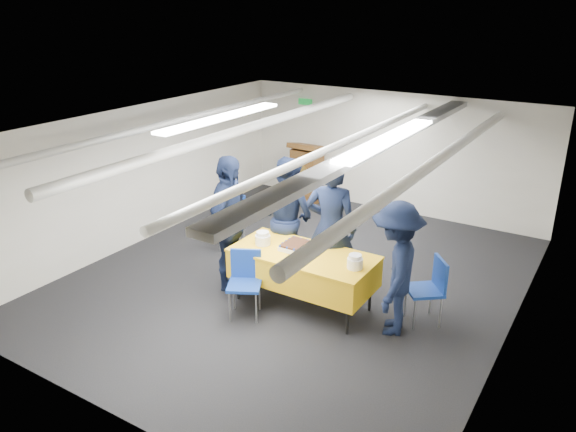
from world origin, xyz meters
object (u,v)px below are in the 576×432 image
(chair_right, at_px, (431,284))
(sailor_c, at_px, (229,224))
(sailor_d, at_px, (395,269))
(podium, at_px, (307,173))
(chair_near, at_px, (245,276))
(serving_table, at_px, (303,267))
(sailor_a, at_px, (331,228))
(sailor_b, at_px, (287,217))
(chair_left, at_px, (233,216))
(sheet_cake, at_px, (301,247))

(chair_right, height_order, sailor_c, sailor_c)
(chair_right, distance_m, sailor_d, 0.63)
(podium, relative_size, chair_near, 1.44)
(serving_table, height_order, sailor_a, sailor_a)
(sailor_c, bearing_deg, sailor_a, -80.17)
(podium, height_order, sailor_b, sailor_b)
(chair_near, height_order, chair_left, same)
(serving_table, height_order, chair_near, chair_near)
(sailor_a, xyz_separation_m, sailor_d, (1.11, -0.43, -0.14))
(sailor_a, height_order, sailor_d, sailor_a)
(serving_table, relative_size, chair_right, 2.20)
(chair_left, bearing_deg, sailor_c, -54.14)
(serving_table, relative_size, sailor_c, 0.98)
(chair_left, relative_size, sailor_b, 0.48)
(sheet_cake, distance_m, sailor_d, 1.33)
(sailor_a, distance_m, sailor_d, 1.19)
(chair_right, height_order, sailor_a, sailor_a)
(sheet_cake, distance_m, sailor_b, 0.87)
(chair_near, xyz_separation_m, sailor_d, (1.79, 0.63, 0.32))
(chair_near, bearing_deg, chair_left, 131.39)
(sailor_a, height_order, sailor_b, sailor_a)
(chair_left, xyz_separation_m, sailor_d, (3.24, -1.02, 0.32))
(serving_table, distance_m, sailor_b, 1.02)
(podium, bearing_deg, serving_table, -60.59)
(serving_table, xyz_separation_m, sailor_b, (-0.67, 0.68, 0.35))
(sailor_b, bearing_deg, sailor_c, 67.27)
(chair_right, bearing_deg, chair_near, -153.30)
(podium, relative_size, sailor_d, 0.74)
(sheet_cake, distance_m, chair_right, 1.73)
(sailor_d, bearing_deg, chair_right, 128.18)
(serving_table, relative_size, podium, 1.52)
(chair_near, bearing_deg, sheet_cake, 54.39)
(podium, relative_size, chair_left, 1.44)
(sailor_a, distance_m, sailor_b, 0.85)
(serving_table, relative_size, sailor_a, 0.97)
(serving_table, height_order, sailor_b, sailor_b)
(sailor_d, bearing_deg, sailor_c, -101.41)
(serving_table, height_order, sheet_cake, sheet_cake)
(chair_near, xyz_separation_m, sailor_c, (-0.60, 0.47, 0.44))
(sheet_cake, bearing_deg, podium, 118.99)
(podium, height_order, chair_right, podium)
(serving_table, distance_m, chair_right, 1.66)
(sheet_cake, xyz_separation_m, sailor_a, (0.22, 0.41, 0.17))
(sailor_b, bearing_deg, sailor_d, 169.36)
(podium, bearing_deg, chair_right, -41.05)
(serving_table, bearing_deg, chair_near, -132.61)
(serving_table, bearing_deg, chair_right, 17.09)
(chair_left, bearing_deg, sailor_d, -17.45)
(serving_table, distance_m, podium, 4.21)
(sailor_c, relative_size, sailor_d, 1.15)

